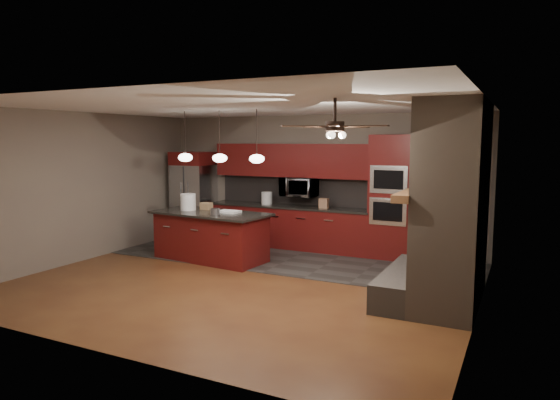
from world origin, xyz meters
The scene contains 22 objects.
ground centered at (0.00, 0.00, 0.00)m, with size 7.00×7.00×0.00m, color brown.
ceiling centered at (0.00, 0.00, 2.80)m, with size 7.00×6.00×0.02m, color white.
back_wall centered at (0.00, 3.00, 1.40)m, with size 7.00×0.02×2.80m, color #675B52.
right_wall centered at (3.50, 0.00, 1.40)m, with size 0.02×6.00×2.80m, color #675B52.
left_wall centered at (-3.50, 0.00, 1.40)m, with size 0.02×6.00×2.80m, color #675B52.
slate_tile_patch centered at (0.00, 1.80, 0.01)m, with size 7.00×2.40×0.01m, color #33312E.
fireplace_column centered at (3.04, 0.40, 1.30)m, with size 1.30×2.10×2.80m.
back_cabinetry centered at (-0.48, 2.74, 0.89)m, with size 3.59×0.64×2.20m.
oven_tower centered at (1.70, 2.69, 1.19)m, with size 0.80×0.63×2.38m.
microwave centered at (-0.27, 2.75, 1.30)m, with size 0.73×0.41×0.50m, color silver.
refrigerator centered at (-2.89, 2.62, 1.00)m, with size 0.85×0.75×2.01m.
kitchen_island centered at (-1.34, 1.03, 0.46)m, with size 2.36×1.25×0.92m.
white_bucket centered at (-1.89, 1.07, 1.08)m, with size 0.30×0.30×0.32m, color white.
paint_can centered at (-1.09, 0.81, 0.98)m, with size 0.17×0.17×0.11m, color #9D9DA1.
paint_tray centered at (-1.00, 1.14, 0.94)m, with size 0.40×0.28×0.04m, color white.
cardboard_box centered at (-1.63, 1.31, 0.99)m, with size 0.21×0.15×0.14m, color #96744D.
counter_bucket centered at (-1.02, 2.70, 1.03)m, with size 0.23×0.23×0.26m, color white.
counter_box centered at (0.32, 2.65, 1.00)m, with size 0.18×0.14×0.20m, color #986B4E.
pendant_left centered at (-1.65, 0.70, 1.96)m, with size 0.26×0.26×0.92m.
pendant_center centered at (-0.90, 0.70, 1.96)m, with size 0.26×0.26×0.92m.
pendant_right centered at (-0.15, 0.70, 1.96)m, with size 0.26×0.26×0.92m.
ceiling_fan centered at (1.80, -0.80, 2.46)m, with size 1.27×1.33×0.41m.
Camera 1 is at (3.98, -6.76, 2.28)m, focal length 32.00 mm.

